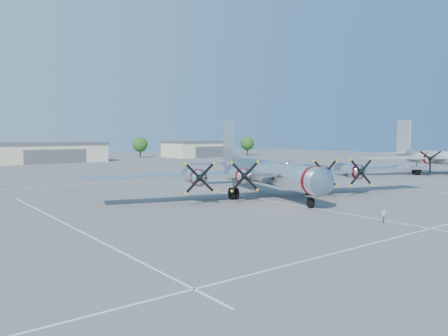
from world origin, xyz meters
TOP-DOWN VIEW (x-y plane):
  - ground at (0.00, 0.00)m, footprint 260.00×260.00m
  - parking_lines at (0.00, -1.75)m, footprint 60.00×50.08m
  - hangar_center at (0.00, 81.96)m, footprint 28.60×14.60m
  - hangar_east at (48.00, 81.96)m, footprint 20.60×14.60m
  - tree_east at (30.00, 88.00)m, footprint 4.80×4.80m
  - tree_far_east at (68.00, 80.00)m, footprint 4.80×4.80m
  - main_bomber_b29 at (2.73, -0.30)m, footprint 48.81×39.78m
  - twin_engine_east at (48.08, 2.11)m, footprint 38.97×34.10m
  - info_placard at (-1.05, -18.57)m, footprint 0.53×0.12m

SIDE VIEW (x-z plane):
  - ground at x=0.00m, z-range 0.00..0.00m
  - main_bomber_b29 at x=2.73m, z-range -4.68..4.68m
  - twin_engine_east at x=48.08m, z-range -5.14..5.14m
  - parking_lines at x=0.00m, z-range 0.00..0.01m
  - info_placard at x=-1.05m, z-range 0.21..1.23m
  - hangar_center at x=0.00m, z-range 0.01..5.41m
  - hangar_east at x=48.00m, z-range 0.01..5.41m
  - tree_east at x=30.00m, z-range 0.90..7.54m
  - tree_far_east at x=68.00m, z-range 0.90..7.54m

